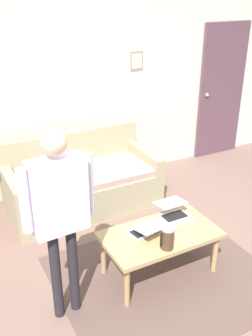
% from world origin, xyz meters
% --- Properties ---
extents(ground_plane, '(7.68, 7.68, 0.00)m').
position_xyz_m(ground_plane, '(0.00, 0.00, 0.00)').
color(ground_plane, '#795B51').
extents(area_rug, '(1.96, 1.70, 0.01)m').
position_xyz_m(area_rug, '(0.05, 0.06, 0.00)').
color(area_rug, brown).
rests_on(area_rug, ground_plane).
extents(back_wall, '(7.04, 0.11, 2.70)m').
position_xyz_m(back_wall, '(0.00, -2.20, 1.35)').
color(back_wall, beige).
rests_on(back_wall, ground_plane).
extents(interior_door, '(0.82, 0.09, 2.05)m').
position_xyz_m(interior_door, '(-2.36, -2.11, 1.02)').
color(interior_door, '#583B48').
rests_on(interior_door, ground_plane).
extents(couch, '(1.81, 0.88, 0.88)m').
position_xyz_m(couch, '(0.23, -1.56, 0.31)').
color(couch, tan).
rests_on(couch, ground_plane).
extents(coffee_table, '(1.08, 0.60, 0.45)m').
position_xyz_m(coffee_table, '(0.05, -0.04, 0.40)').
color(coffee_table, tan).
rests_on(coffee_table, ground_plane).
extents(laptop_left, '(0.29, 0.33, 0.14)m').
position_xyz_m(laptop_left, '(-0.21, -0.22, 0.50)').
color(laptop_left, silver).
rests_on(laptop_left, coffee_table).
extents(laptop_center, '(0.33, 0.38, 0.13)m').
position_xyz_m(laptop_center, '(0.18, -0.10, 0.50)').
color(laptop_center, silver).
rests_on(laptop_center, coffee_table).
extents(french_press, '(0.13, 0.11, 0.24)m').
position_xyz_m(french_press, '(0.12, 0.18, 0.56)').
color(french_press, '#4C3323').
rests_on(french_press, coffee_table).
extents(person_standing, '(0.58, 0.21, 1.64)m').
position_xyz_m(person_standing, '(1.01, 0.02, 1.05)').
color(person_standing, '#242027').
rests_on(person_standing, ground_plane).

